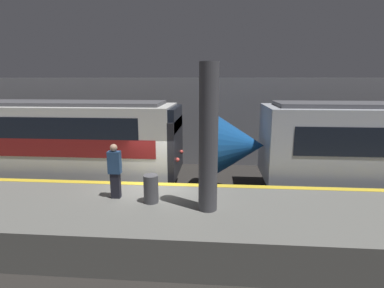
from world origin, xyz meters
TOP-DOWN VIEW (x-y plane):
  - ground_plane at (0.00, 0.00)m, footprint 120.00×120.00m
  - platform at (0.00, -1.93)m, footprint 40.00×3.87m
  - station_rear_barrier at (0.00, 6.47)m, footprint 50.00×0.15m
  - support_pillar_near at (1.81, -2.09)m, footprint 0.53×0.53m
  - person_waiting at (-1.07, -1.46)m, footprint 0.38×0.24m
  - trash_bin at (0.10, -1.74)m, footprint 0.44×0.44m

SIDE VIEW (x-z plane):
  - ground_plane at x=0.00m, z-range 0.00..0.00m
  - platform at x=0.00m, z-range 0.00..1.12m
  - trash_bin at x=0.10m, z-range 1.11..1.96m
  - person_waiting at x=-1.07m, z-range 1.16..2.88m
  - station_rear_barrier at x=0.00m, z-range 0.00..4.85m
  - support_pillar_near at x=1.81m, z-range 1.11..5.20m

